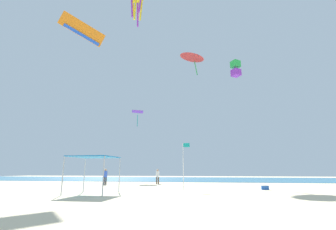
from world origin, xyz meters
name	(u,v)px	position (x,y,z in m)	size (l,w,h in m)	color
ground	(168,195)	(0.00, 0.00, -0.05)	(110.00, 110.00, 0.10)	beige
ocean_strip	(196,179)	(0.00, 29.97, 0.01)	(110.00, 25.17, 0.03)	teal
canopy_tent	(94,159)	(-5.13, -0.76, 2.36)	(2.84, 2.84, 2.50)	#B2B2B7
person_near_tent	(158,175)	(-3.41, 12.36, 1.01)	(0.41, 0.42, 1.73)	brown
person_leftmost	(105,175)	(-9.00, 10.07, 1.04)	(0.42, 0.46, 1.77)	black
banner_flag	(184,161)	(0.62, 4.25, 2.32)	(0.61, 0.06, 3.87)	silver
cooler_box	(265,188)	(7.21, 5.15, 0.18)	(0.57, 0.37, 0.35)	blue
kite_box_green	(236,69)	(6.54, 13.82, 14.51)	(1.39, 1.39, 2.10)	green
kite_delta_red	(192,56)	(0.59, 19.55, 19.66)	(4.77, 4.73, 3.57)	red
kite_parafoil_orange	(82,30)	(-12.52, 8.58, 18.92)	(5.02, 3.65, 3.53)	orange
kite_diamond_purple	(138,112)	(-8.82, 21.21, 10.98)	(2.32, 2.32, 2.56)	purple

